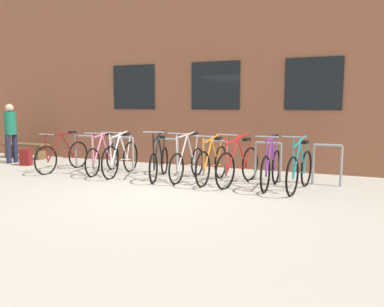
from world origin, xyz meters
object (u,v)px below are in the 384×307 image
bicycle_orange (212,163)px  wooden_bench (25,147)px  person_by_bench (11,129)px  bicycle_silver (188,162)px  bicycle_black (159,162)px  bicycle_teal (300,170)px  backpack (26,157)px  bicycle_maroon (63,155)px  bicycle_red (238,165)px  bicycle_pink (103,157)px  bicycle_white (121,158)px  bicycle_purple (271,168)px

bicycle_orange → wooden_bench: 6.54m
bicycle_orange → wooden_bench: (-6.43, 1.19, -0.06)m
bicycle_orange → person_by_bench: 6.13m
bicycle_silver → bicycle_orange: bicycle_silver is taller
bicycle_black → wooden_bench: bearing=166.4°
bicycle_teal → backpack: (-7.19, 0.33, -0.18)m
bicycle_maroon → wooden_bench: size_ratio=1.14×
bicycle_orange → bicycle_maroon: bearing=-178.4°
bicycle_black → bicycle_maroon: bearing=-179.1°
bicycle_teal → bicycle_silver: 2.42m
bicycle_red → person_by_bench: size_ratio=1.07×
bicycle_orange → bicycle_pink: bearing=179.2°
bicycle_red → backpack: (-5.96, 0.22, -0.18)m
bicycle_silver → bicycle_teal: bearing=-4.9°
bicycle_white → wooden_bench: bicycle_white is taller
bicycle_pink → wooden_bench: size_ratio=1.08×
bicycle_black → bicycle_silver: bearing=10.9°
bicycle_red → bicycle_orange: bearing=176.1°
person_by_bench → bicycle_red: bearing=-3.6°
bicycle_silver → bicycle_black: size_ratio=1.02×
bicycle_red → bicycle_white: bearing=-179.7°
bicycle_red → bicycle_silver: size_ratio=1.03×
bicycle_teal → backpack: bicycle_teal is taller
bicycle_teal → bicycle_white: bicycle_teal is taller
bicycle_white → bicycle_purple: bearing=-0.3°
bicycle_silver → person_by_bench: bearing=176.6°
bicycle_white → bicycle_orange: (2.23, 0.06, -0.01)m
bicycle_white → backpack: bicycle_white is taller
wooden_bench → bicycle_red: bearing=-10.0°
bicycle_teal → person_by_bench: 7.95m
bicycle_white → person_by_bench: (-3.87, 0.44, 0.54)m
bicycle_pink → bicycle_teal: bearing=-2.3°
bicycle_black → backpack: bearing=176.7°
bicycle_silver → bicycle_black: 0.64m
person_by_bench → bicycle_pink: bearing=-6.0°
bicycle_purple → bicycle_orange: size_ratio=0.94×
bicycle_silver → bicycle_purple: bearing=-4.0°
bicycle_maroon → bicycle_orange: (3.88, 0.11, 0.01)m
bicycle_maroon → bicycle_purple: (5.13, 0.03, 0.01)m
bicycle_teal → bicycle_red: (-1.23, 0.11, 0.00)m
bicycle_red → bicycle_white: (-2.81, -0.02, 0.00)m
bicycle_red → bicycle_silver: (-1.18, 0.10, -0.02)m
wooden_bench → bicycle_teal: bearing=-9.2°
bicycle_silver → bicycle_orange: size_ratio=0.97×
bicycle_maroon → bicycle_orange: bearing=1.6°
bicycle_teal → bicycle_black: bearing=178.4°
bicycle_pink → bicycle_purple: bearing=-1.6°
bicycle_purple → person_by_bench: size_ratio=1.02×
bicycle_red → bicycle_orange: size_ratio=1.00×
bicycle_teal → wooden_bench: (-8.25, 1.34, -0.06)m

